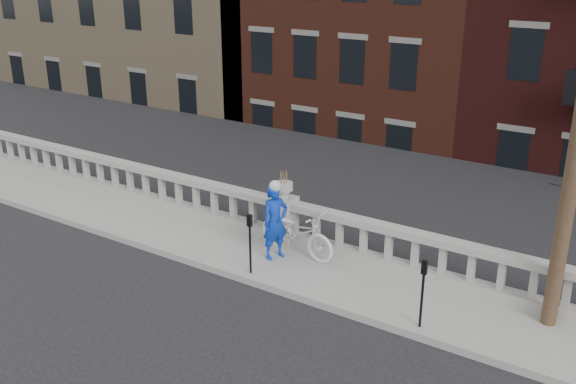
{
  "coord_description": "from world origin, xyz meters",
  "views": [
    {
      "loc": [
        7.8,
        -7.8,
        6.7
      ],
      "look_at": [
        0.61,
        3.2,
        1.75
      ],
      "focal_mm": 40.0,
      "sensor_mm": 36.0,
      "label": 1
    }
  ],
  "objects": [
    {
      "name": "sidewalk",
      "position": [
        0.0,
        3.0,
        0.07
      ],
      "size": [
        32.0,
        2.2,
        0.15
      ],
      "primitive_type": "cube",
      "color": "gray",
      "rests_on": "ground"
    },
    {
      "name": "cyclist",
      "position": [
        0.35,
        3.07,
        1.02
      ],
      "size": [
        0.63,
        0.75,
        1.74
      ],
      "primitive_type": "imported",
      "rotation": [
        0.0,
        0.0,
        1.17
      ],
      "color": "#0B32B0",
      "rests_on": "sidewalk"
    },
    {
      "name": "parking_meter_c",
      "position": [
        4.23,
        2.15,
        1.0
      ],
      "size": [
        0.1,
        0.09,
        1.36
      ],
      "color": "black",
      "rests_on": "sidewalk"
    },
    {
      "name": "parking_meter_b",
      "position": [
        0.33,
        2.15,
        1.0
      ],
      "size": [
        0.1,
        0.09,
        1.36
      ],
      "color": "black",
      "rests_on": "sidewalk"
    },
    {
      "name": "ground",
      "position": [
        0.0,
        0.0,
        0.0
      ],
      "size": [
        120.0,
        120.0,
        0.0
      ],
      "primitive_type": "plane",
      "color": "black",
      "rests_on": "ground"
    },
    {
      "name": "lower_level",
      "position": [
        0.56,
        23.04,
        2.63
      ],
      "size": [
        80.0,
        44.0,
        20.8
      ],
      "color": "#605E59",
      "rests_on": "ground"
    },
    {
      "name": "planter_pedestal",
      "position": [
        0.0,
        3.95,
        0.83
      ],
      "size": [
        0.55,
        0.55,
        1.76
      ],
      "color": "gray",
      "rests_on": "sidewalk"
    },
    {
      "name": "balustrade",
      "position": [
        0.0,
        3.95,
        0.64
      ],
      "size": [
        28.0,
        0.34,
        1.03
      ],
      "color": "gray",
      "rests_on": "sidewalk"
    },
    {
      "name": "bicycle",
      "position": [
        0.66,
        3.49,
        0.69
      ],
      "size": [
        2.12,
        0.95,
        1.08
      ],
      "primitive_type": "imported",
      "rotation": [
        0.0,
        0.0,
        1.46
      ],
      "color": "white",
      "rests_on": "sidewalk"
    }
  ]
}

